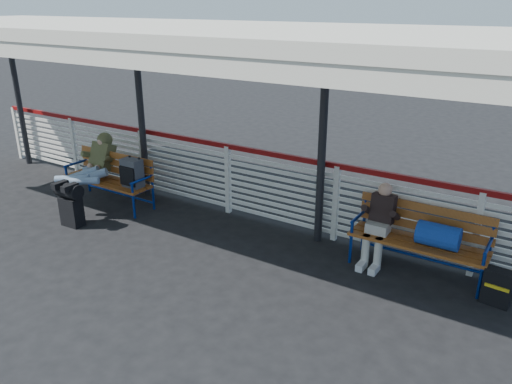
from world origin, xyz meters
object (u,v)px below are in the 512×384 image
Objects in this scene: bench_left at (118,174)px; traveler_man at (88,172)px; companion_person at (379,223)px; suitcase_side at (497,287)px; luggage_stack at (71,203)px; bench_right at (428,234)px.

bench_left is 0.51m from traveler_man.
companion_person is 1.66m from suitcase_side.
bench_left is at bearing 85.21° from luggage_stack.
suitcase_side is (1.60, -0.22, -0.37)m from companion_person.
suitcase_side is at bearing 8.69° from luggage_stack.
luggage_stack is 0.81m from traveler_man.
luggage_stack is 1.05m from bench_left.
luggage_stack is at bearing -162.10° from companion_person.
luggage_stack is 0.64× the size of companion_person.
bench_left is at bearing -174.41° from bench_right.
traveler_man is 6.63m from suitcase_side.
traveler_man is at bearing -169.13° from suitcase_side.
traveler_man is (-0.38, -0.34, 0.06)m from bench_left.
bench_right is 3.92× the size of suitcase_side.
companion_person is (4.64, 1.50, 0.20)m from luggage_stack.
suitcase_side is (6.58, 0.59, -0.44)m from traveler_man.
bench_right is at bearing 3.81° from companion_person.
bench_right is at bearing 13.38° from luggage_stack.
suitcase_side is at bearing 5.10° from traveler_man.
bench_left is at bearing -174.16° from companion_person.
bench_left is 1.57× the size of companion_person.
luggage_stack is 0.41× the size of bench_right.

